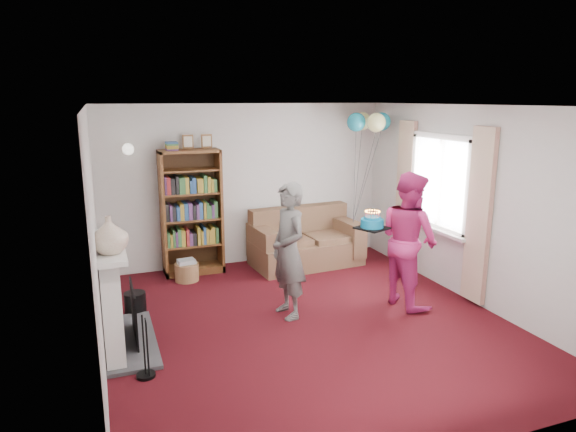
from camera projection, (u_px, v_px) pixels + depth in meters
name	position (u px, v px, depth m)	size (l,w,h in m)	color
ground	(307.00, 322.00, 6.04)	(5.00, 5.00, 0.00)	#320807
wall_back	(246.00, 185.00, 8.05)	(4.50, 0.02, 2.50)	silver
wall_left	(94.00, 238.00, 4.99)	(0.02, 5.00, 2.50)	silver
wall_right	(472.00, 205.00, 6.54)	(0.02, 5.00, 2.50)	silver
ceiling	(309.00, 105.00, 5.48)	(4.50, 5.00, 0.01)	white
fireplace	(117.00, 300.00, 5.39)	(0.55, 1.80, 1.12)	#3F3F42
window_bay	(439.00, 200.00, 7.07)	(0.14, 2.02, 2.20)	white
wall_sconce	(128.00, 149.00, 7.18)	(0.16, 0.23, 0.16)	gold
bookcase	(191.00, 213.00, 7.62)	(0.88, 0.42, 2.06)	#472B14
sofa	(305.00, 243.00, 8.13)	(1.67, 0.88, 0.88)	brown
wicker_basket	(187.00, 271.00, 7.40)	(0.34, 0.34, 0.32)	#A6724D
person_striped	(289.00, 251.00, 6.07)	(0.59, 0.39, 1.63)	black
person_magenta	(409.00, 239.00, 6.42)	(0.83, 0.65, 1.71)	#BB2569
birthday_cake	(372.00, 223.00, 6.18)	(0.33, 0.33, 0.22)	black
balloons	(369.00, 122.00, 7.88)	(0.73, 0.73, 1.70)	#3F3F3F
mantel_vase	(109.00, 235.00, 4.89)	(0.35, 0.35, 0.36)	beige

